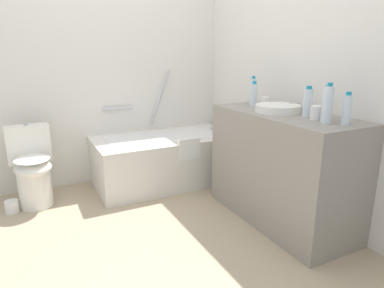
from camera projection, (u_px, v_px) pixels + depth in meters
name	position (u px, v px, depth m)	size (l,w,h in m)	color
ground_plane	(145.00, 241.00, 2.42)	(3.78, 3.78, 0.00)	tan
wall_back_tiled	(94.00, 67.00, 3.35)	(3.15, 0.10, 2.36)	silver
wall_right_mirror	(305.00, 71.00, 2.72)	(0.10, 3.18, 2.36)	silver
bathtub	(167.00, 157.00, 3.48)	(1.46, 0.75, 1.14)	silver
toilet	(33.00, 169.00, 2.92)	(0.37, 0.49, 0.72)	white
vanity_counter	(281.00, 168.00, 2.64)	(0.55, 1.24, 0.88)	gray
sink_basin	(278.00, 108.00, 2.56)	(0.34, 0.34, 0.06)	white
sink_faucet	(297.00, 107.00, 2.64)	(0.11, 0.15, 0.06)	#B5B5BB
water_bottle_0	(308.00, 103.00, 2.35)	(0.07, 0.07, 0.22)	silver
water_bottle_1	(253.00, 91.00, 2.91)	(0.06, 0.06, 0.25)	silver
water_bottle_2	(326.00, 105.00, 2.18)	(0.06, 0.06, 0.24)	silver
water_bottle_3	(254.00, 95.00, 2.82)	(0.06, 0.06, 0.21)	silver
water_bottle_4	(328.00, 105.00, 2.11)	(0.06, 0.06, 0.26)	silver
water_bottle_5	(347.00, 110.00, 2.08)	(0.06, 0.06, 0.21)	silver
drinking_glass_0	(316.00, 113.00, 2.27)	(0.08, 0.08, 0.09)	white
drinking_glass_1	(265.00, 102.00, 2.80)	(0.07, 0.07, 0.09)	white
toilet_paper_roll	(12.00, 207.00, 2.84)	(0.11, 0.11, 0.11)	white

